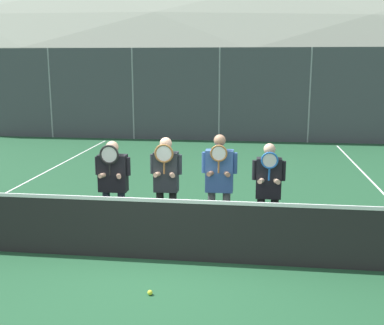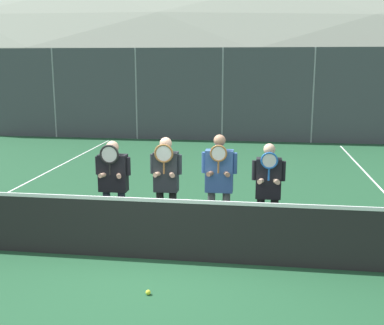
{
  "view_description": "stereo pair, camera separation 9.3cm",
  "coord_description": "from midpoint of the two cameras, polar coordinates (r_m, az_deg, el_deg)",
  "views": [
    {
      "loc": [
        1.34,
        -6.88,
        3.01
      ],
      "look_at": [
        0.31,
        1.06,
        1.33
      ],
      "focal_mm": 45.0,
      "sensor_mm": 36.0,
      "label": 1
    },
    {
      "loc": [
        1.43,
        -6.87,
        3.01
      ],
      "look_at": [
        0.31,
        1.06,
        1.33
      ],
      "focal_mm": 45.0,
      "sensor_mm": 36.0,
      "label": 2
    }
  ],
  "objects": [
    {
      "name": "player_center_right",
      "position": [
        8.01,
        2.91,
        -2.09
      ],
      "size": [
        0.59,
        0.34,
        1.85
      ],
      "color": "#56565B",
      "rests_on": "ground_plane"
    },
    {
      "name": "ground_plane",
      "position": [
        7.63,
        -3.78,
        -11.42
      ],
      "size": [
        120.0,
        120.0,
        0.0
      ],
      "primitive_type": "plane",
      "color": "#1E4C2D"
    },
    {
      "name": "car_far_left",
      "position": [
        23.31,
        -10.63,
        6.47
      ],
      "size": [
        4.11,
        2.02,
        1.78
      ],
      "color": "maroon",
      "rests_on": "ground_plane"
    },
    {
      "name": "player_rightmost",
      "position": [
        7.93,
        8.7,
        -2.95
      ],
      "size": [
        0.54,
        0.34,
        1.73
      ],
      "color": "black",
      "rests_on": "ground_plane"
    },
    {
      "name": "tennis_ball_on_court",
      "position": [
        6.58,
        -5.42,
        -15.1
      ],
      "size": [
        0.07,
        0.07,
        0.07
      ],
      "color": "#CCDB33",
      "rests_on": "ground_plane"
    },
    {
      "name": "player_center_left",
      "position": [
        8.14,
        -3.41,
        -2.12
      ],
      "size": [
        0.54,
        0.34,
        1.78
      ],
      "color": "black",
      "rests_on": "ground_plane"
    },
    {
      "name": "car_center",
      "position": [
        22.42,
        13.75,
        6.19
      ],
      "size": [
        4.56,
        1.97,
        1.84
      ],
      "color": "black",
      "rests_on": "ground_plane"
    },
    {
      "name": "tennis_net",
      "position": [
        7.45,
        -3.83,
        -7.83
      ],
      "size": [
        11.79,
        0.09,
        1.08
      ],
      "color": "gray",
      "rests_on": "ground_plane"
    },
    {
      "name": "player_leftmost",
      "position": [
        8.41,
        -9.66,
        -1.99
      ],
      "size": [
        0.62,
        0.34,
        1.7
      ],
      "color": "#232838",
      "rests_on": "ground_plane"
    },
    {
      "name": "clubhouse_building",
      "position": [
        26.31,
        0.23,
        9.29
      ],
      "size": [
        16.98,
        5.5,
        3.63
      ],
      "color": "tan",
      "rests_on": "ground_plane"
    },
    {
      "name": "fence_back",
      "position": [
        18.59,
        3.11,
        8.0
      ],
      "size": [
        20.39,
        0.06,
        3.54
      ],
      "color": "gray",
      "rests_on": "ground_plane"
    },
    {
      "name": "car_left_of_center",
      "position": [
        21.9,
        0.9,
        6.41
      ],
      "size": [
        4.08,
        2.02,
        1.85
      ],
      "color": "maroon",
      "rests_on": "ground_plane"
    },
    {
      "name": "hill_distant",
      "position": [
        58.13,
        6.07,
        8.81
      ],
      "size": [
        137.04,
        76.13,
        26.65
      ],
      "color": "gray",
      "rests_on": "ground_plane"
    }
  ]
}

